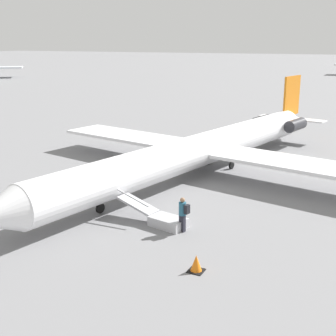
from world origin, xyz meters
TOP-DOWN VIEW (x-y plane):
  - ground_plane at (0.00, 0.00)m, footprint 600.00×600.00m
  - airplane_main at (-0.89, 0.18)m, footprint 33.77×26.47m
  - boarding_stairs at (9.14, 1.91)m, footprint 1.77×4.13m
  - passenger at (9.43, 3.21)m, footprint 0.39×0.56m
  - traffic_cone_near_stairs at (12.87, 5.38)m, footprint 0.63×0.63m

SIDE VIEW (x-z plane):
  - ground_plane at x=0.00m, z-range 0.00..0.00m
  - traffic_cone_near_stairs at x=12.87m, z-range -0.02..0.67m
  - boarding_stairs at x=9.14m, z-range -0.41..1.13m
  - passenger at x=9.43m, z-range 0.13..1.87m
  - airplane_main at x=-0.89m, z-range -1.20..4.70m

